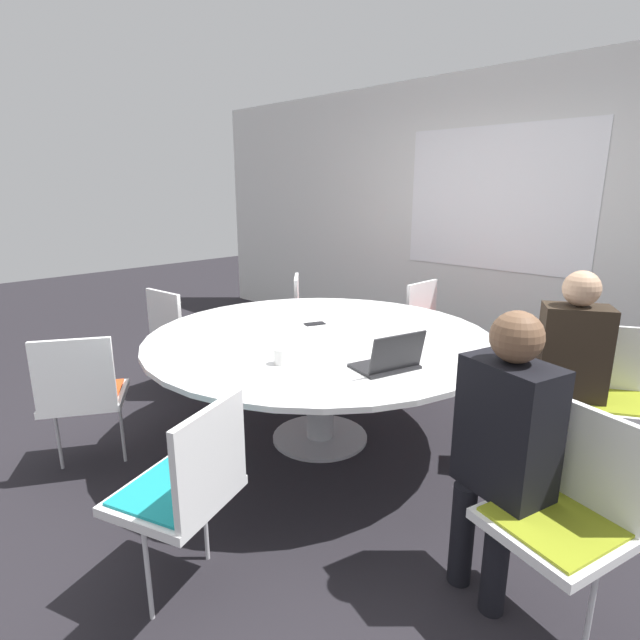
# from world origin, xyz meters

# --- Properties ---
(ground_plane) EXTENTS (16.00, 16.00, 0.00)m
(ground_plane) POSITION_xyz_m (0.00, 0.00, 0.00)
(ground_plane) COLOR black
(wall_back) EXTENTS (8.00, 0.07, 2.70)m
(wall_back) POSITION_xyz_m (0.00, 2.35, 1.35)
(wall_back) COLOR silver
(wall_back) RESTS_ON ground_plane
(conference_table) EXTENTS (2.22, 2.22, 0.74)m
(conference_table) POSITION_xyz_m (0.00, 0.00, 0.64)
(conference_table) COLOR #B7B7BC
(conference_table) RESTS_ON ground_plane
(chair_0) EXTENTS (0.54, 0.53, 0.87)m
(chair_0) POSITION_xyz_m (1.68, -0.42, 0.52)
(chair_0) COLOR white
(chair_0) RESTS_ON ground_plane
(chair_1) EXTENTS (0.59, 0.58, 0.87)m
(chair_1) POSITION_xyz_m (1.48, 0.91, 0.52)
(chair_1) COLOR white
(chair_1) RESTS_ON ground_plane
(chair_2) EXTENTS (0.43, 0.45, 0.87)m
(chair_2) POSITION_xyz_m (-0.04, 1.44, 0.52)
(chair_2) COLOR white
(chair_2) RESTS_ON ground_plane
(chair_3) EXTENTS (0.61, 0.61, 0.87)m
(chair_3) POSITION_xyz_m (-1.07, 0.96, 0.52)
(chair_3) COLOR white
(chair_3) RESTS_ON ground_plane
(chair_4) EXTENTS (0.48, 0.46, 0.87)m
(chair_4) POSITION_xyz_m (-1.42, -0.20, 0.52)
(chair_4) COLOR white
(chair_4) RESTS_ON ground_plane
(chair_5) EXTENTS (0.59, 0.60, 0.87)m
(chair_5) POSITION_xyz_m (-0.70, -1.25, 0.52)
(chair_5) COLOR white
(chair_5) RESTS_ON ground_plane
(chair_6) EXTENTS (0.54, 0.56, 0.87)m
(chair_6) POSITION_xyz_m (0.55, -1.33, 0.52)
(chair_6) COLOR white
(chair_6) RESTS_ON ground_plane
(person_0) EXTENTS (0.41, 0.33, 1.22)m
(person_0) POSITION_xyz_m (1.43, -0.43, 0.71)
(person_0) COLOR black
(person_0) RESTS_ON ground_plane
(person_1) EXTENTS (0.42, 0.37, 1.22)m
(person_1) POSITION_xyz_m (1.31, 0.72, 0.71)
(person_1) COLOR #2D2319
(person_1) RESTS_ON ground_plane
(laptop) EXTENTS (0.32, 0.38, 0.21)m
(laptop) POSITION_xyz_m (0.71, -0.21, 0.79)
(laptop) COLOR #232326
(laptop) RESTS_ON conference_table
(coffee_cup) EXTENTS (0.08, 0.08, 0.09)m
(coffee_cup) POSITION_xyz_m (0.23, -0.53, 0.78)
(coffee_cup) COLOR white
(coffee_cup) RESTS_ON conference_table
(cell_phone) EXTENTS (0.12, 0.16, 0.01)m
(cell_phone) POSITION_xyz_m (-0.21, 0.16, 0.74)
(cell_phone) COLOR black
(cell_phone) RESTS_ON conference_table
(handbag) EXTENTS (0.36, 0.16, 0.28)m
(handbag) POSITION_xyz_m (-1.57, 0.53, 0.14)
(handbag) COLOR #661E56
(handbag) RESTS_ON ground_plane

